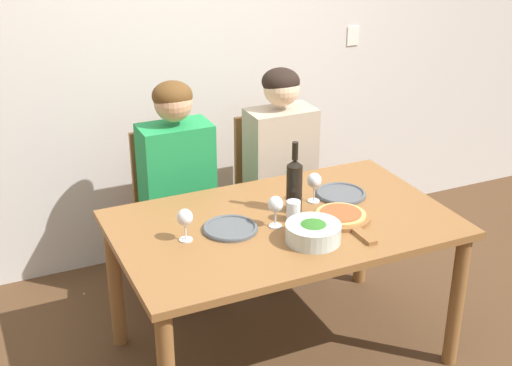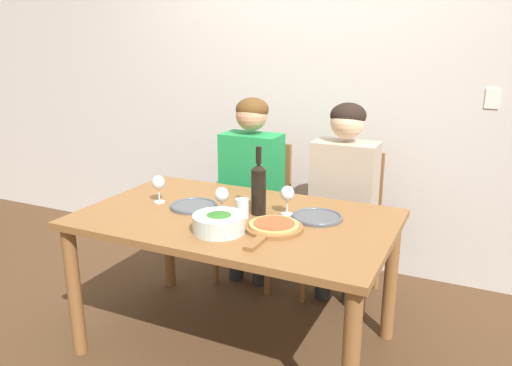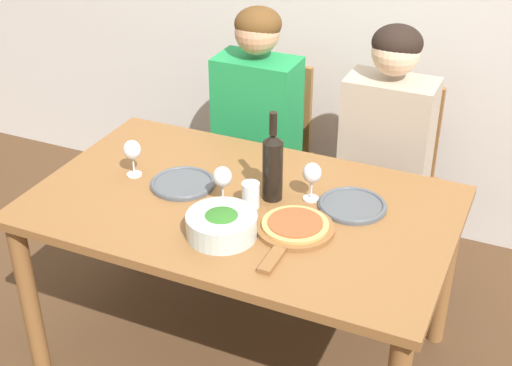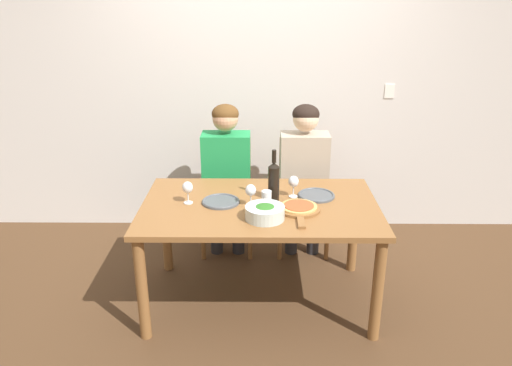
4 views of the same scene
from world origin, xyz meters
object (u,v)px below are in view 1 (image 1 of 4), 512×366
Objects in this scene: chair_right at (273,186)px; wine_glass_left at (185,219)px; person_woman at (178,172)px; wine_bottle at (294,184)px; dinner_plate_left at (230,228)px; chair_left at (173,205)px; water_tumbler at (293,211)px; wine_glass_centre at (275,206)px; wine_glass_right at (314,182)px; pizza_on_board at (342,217)px; dinner_plate_right at (341,193)px; person_man at (282,154)px; broccoli_bowl at (313,232)px.

wine_glass_left is (-0.82, -0.82, 0.34)m from chair_right.
person_woman is 3.55× the size of wine_bottle.
chair_left is at bearing 90.64° from dinner_plate_left.
person_woman is 12.72× the size of water_tumbler.
wine_glass_centre is 0.12m from water_tumbler.
wine_glass_right reaches higher than dinner_plate_left.
dinner_plate_right is at bearing 60.12° from pizza_on_board.
wine_glass_centre is at bearing -144.12° from wine_bottle.
wine_glass_centre is at bearing 167.42° from pizza_on_board.
dinner_plate_right is 2.58× the size of water_tumbler.
wine_glass_left is (-0.56, -0.06, -0.03)m from wine_bottle.
wine_glass_right is (0.49, -0.71, 0.34)m from chair_left.
chair_right is at bearing 80.02° from wine_glass_right.
water_tumbler is (-0.31, -0.74, 0.04)m from person_man.
person_woman reaches higher than water_tumbler.
person_man is (0.00, -0.11, 0.25)m from chair_right.
broccoli_bowl is at bearing -108.63° from person_man.
chair_right is (0.62, 0.00, 0.00)m from chair_left.
pizza_on_board is at bearing 29.21° from broccoli_bowl.
wine_glass_centre is (-0.41, -0.76, 0.09)m from person_man.
wine_glass_right is at bearing 12.10° from dinner_plate_left.
chair_left is at bearing 124.87° from wine_glass_right.
broccoli_bowl is at bearing -40.24° from dinner_plate_left.
person_man is 1.09m from wine_glass_left.
chair_right is 1.21m from wine_glass_left.
chair_left reaches higher than broccoli_bowl.
wine_glass_centre reaches higher than dinner_plate_left.
water_tumbler is at bearing -6.30° from dinner_plate_left.
chair_left is 0.74× the size of person_man.
broccoli_bowl is at bearing -150.79° from pizza_on_board.
chair_left reaches higher than water_tumbler.
person_woman is 4.94× the size of dinner_plate_right.
person_woman reaches higher than wine_glass_right.
person_woman is at bearing 137.79° from dinner_plate_right.
wine_glass_left is 1.00× the size of wine_glass_centre.
person_man reaches higher than dinner_plate_left.
water_tumbler is (0.31, -0.74, 0.04)m from person_woman.
person_woman is 0.75m from wine_bottle.
wine_glass_centre is 1.55× the size of water_tumbler.
wine_glass_right is (-0.13, -0.60, 0.09)m from person_man.
dinner_plate_left is (-0.61, -0.81, 0.24)m from chair_right.
person_woman reaches higher than broccoli_bowl.
wine_bottle is at bearing -111.79° from person_man.
water_tumbler is at bearing -118.85° from wine_bottle.
wine_glass_right and wine_glass_centre have the same top height.
broccoli_bowl is at bearing -106.83° from chair_right.
wine_glass_centre is (-0.29, -0.16, 0.00)m from wine_glass_right.
chair_right is 0.80m from wine_glass_right.
wine_bottle reaches higher than wine_glass_right.
dinner_plate_left is at bearing 173.70° from water_tumbler.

